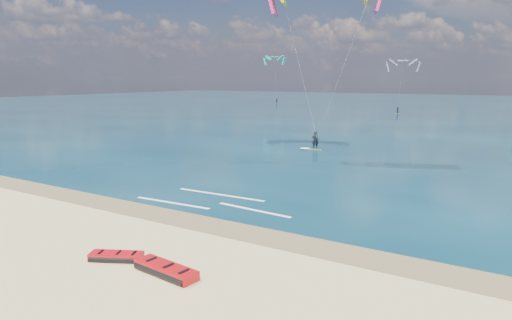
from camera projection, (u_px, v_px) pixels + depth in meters
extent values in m
plane|color=tan|center=(380.00, 140.00, 55.66)|extent=(320.00, 320.00, 0.00)
cube|color=brown|center=(177.00, 217.00, 24.69)|extent=(320.00, 2.40, 0.01)
cube|color=#092633|center=(459.00, 109.00, 109.23)|extent=(320.00, 200.00, 0.04)
cube|color=#BCE41A|center=(315.00, 149.00, 47.85)|extent=(1.48, 0.86, 0.06)
imported|color=black|center=(315.00, 140.00, 47.68)|extent=(0.80, 0.68, 1.87)
cylinder|color=black|center=(317.00, 138.00, 47.21)|extent=(0.55, 0.22, 0.04)
cube|color=white|center=(172.00, 203.00, 27.44)|extent=(5.38, 0.53, 0.01)
cube|color=white|center=(254.00, 210.00, 25.95)|extent=(4.93, 0.59, 0.01)
cube|color=white|center=(221.00, 195.00, 29.35)|extent=(6.48, 0.48, 0.01)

